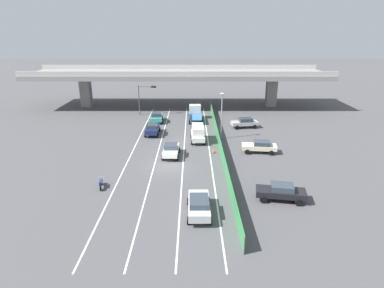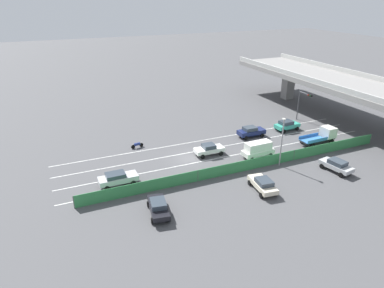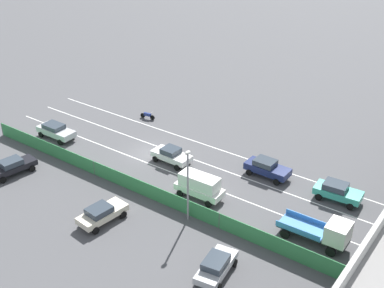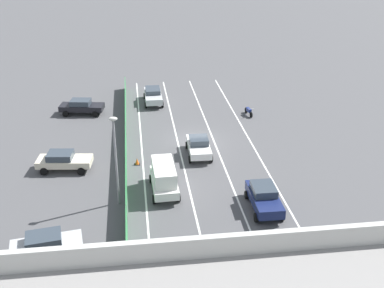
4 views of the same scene
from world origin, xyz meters
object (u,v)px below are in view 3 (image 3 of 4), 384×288
object	(u,v)px
car_van_white	(199,185)
car_taxi_teal	(337,191)
street_lamp	(188,179)
traffic_cone	(146,187)
motorcycle	(148,115)
parked_sedan_cream	(102,213)
parked_sedan_dark	(12,166)
car_sedan_navy	(267,168)
car_sedan_silver	(56,130)
car_sedan_white	(171,155)
parked_wagon_silver	(216,266)
flatbed_truck_blue	(326,232)

from	to	relation	value
car_van_white	car_taxi_teal	world-z (taller)	car_van_white
street_lamp	traffic_cone	xyz separation A→B (m)	(-1.46, -5.94, -3.84)
motorcycle	parked_sedan_cream	xyz separation A→B (m)	(17.88, 10.05, 0.41)
parked_sedan_dark	street_lamp	distance (m)	19.09
car_sedan_navy	motorcycle	size ratio (longest dim) A/B	2.29
car_sedan_silver	car_sedan_navy	world-z (taller)	car_sedan_navy
car_sedan_silver	parked_sedan_cream	world-z (taller)	car_sedan_silver
car_taxi_teal	traffic_cone	size ratio (longest dim) A/B	7.38
street_lamp	traffic_cone	bearing A→B (deg)	-103.81
car_taxi_teal	car_sedan_navy	bearing A→B (deg)	-89.28
car_sedan_white	car_sedan_navy	bearing A→B (deg)	110.20
parked_wagon_silver	traffic_cone	distance (m)	12.99
parked_sedan_dark	car_sedan_navy	bearing A→B (deg)	124.86
flatbed_truck_blue	parked_sedan_dark	world-z (taller)	flatbed_truck_blue
parked_wagon_silver	car_sedan_silver	bearing A→B (deg)	-106.59
car_sedan_navy	motorcycle	world-z (taller)	car_sedan_navy
flatbed_truck_blue	parked_wagon_silver	xyz separation A→B (m)	(7.97, -5.12, -0.36)
car_sedan_silver	parked_sedan_dark	bearing A→B (deg)	18.14
car_van_white	parked_wagon_silver	xyz separation A→B (m)	(7.68, 6.88, -0.38)
car_sedan_navy	flatbed_truck_blue	xyz separation A→B (m)	(6.53, 8.75, 0.31)
motorcycle	street_lamp	distance (m)	21.02
car_sedan_silver	car_sedan_white	size ratio (longest dim) A/B	1.10
flatbed_truck_blue	car_sedan_silver	bearing A→B (deg)	-89.92
flatbed_truck_blue	car_taxi_teal	bearing A→B (deg)	-166.17
flatbed_truck_blue	motorcycle	size ratio (longest dim) A/B	2.94
car_sedan_silver	flatbed_truck_blue	xyz separation A→B (m)	(-0.04, 31.70, 0.34)
car_taxi_teal	traffic_cone	bearing A→B (deg)	-59.68
parked_sedan_dark	parked_sedan_cream	size ratio (longest dim) A/B	1.04
car_sedan_white	flatbed_truck_blue	world-z (taller)	flatbed_truck_blue
car_taxi_teal	parked_wagon_silver	bearing A→B (deg)	-13.44
car_sedan_navy	parked_wagon_silver	bearing A→B (deg)	14.07
car_sedan_silver	car_taxi_teal	xyz separation A→B (m)	(-6.67, 30.07, 0.02)
parked_sedan_dark	car_sedan_white	bearing A→B (deg)	133.92
car_taxi_teal	flatbed_truck_blue	distance (m)	6.83
car_sedan_white	parked_sedan_dark	size ratio (longest dim) A/B	0.89
car_taxi_teal	parked_sedan_dark	world-z (taller)	car_taxi_teal
parked_sedan_cream	street_lamp	bearing A→B (deg)	128.04
street_lamp	traffic_cone	distance (m)	7.23
car_sedan_silver	flatbed_truck_blue	world-z (taller)	flatbed_truck_blue
car_sedan_silver	car_taxi_teal	world-z (taller)	car_taxi_teal
car_sedan_navy	car_van_white	distance (m)	7.56
car_sedan_silver	traffic_cone	size ratio (longest dim) A/B	7.94
car_van_white	parked_sedan_dark	xyz separation A→B (m)	(7.42, -17.20, -0.40)
motorcycle	parked_sedan_dark	distance (m)	17.60
car_sedan_white	parked_wagon_silver	bearing A→B (deg)	48.94
motorcycle	parked_sedan_cream	size ratio (longest dim) A/B	0.42
car_sedan_white	parked_sedan_cream	distance (m)	11.43
car_taxi_teal	parked_sedan_dark	distance (m)	31.07
car_taxi_teal	parked_wagon_silver	distance (m)	15.00
car_sedan_white	parked_sedan_dark	world-z (taller)	car_sedan_white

